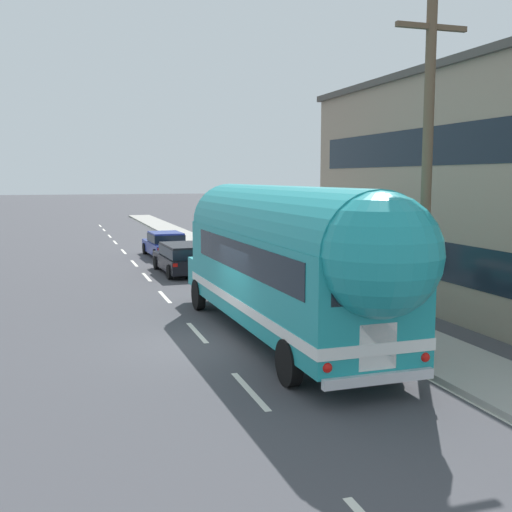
% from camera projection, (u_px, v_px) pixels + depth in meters
% --- Properties ---
extents(ground_plane, '(300.00, 300.00, 0.00)m').
position_uv_depth(ground_plane, '(208.00, 344.00, 16.29)').
color(ground_plane, '#424247').
extents(lane_markings, '(4.05, 80.00, 0.01)m').
position_uv_depth(lane_markings, '(203.00, 271.00, 29.04)').
color(lane_markings, silver).
rests_on(lane_markings, ground).
extents(sidewalk_slab, '(2.30, 90.00, 0.15)m').
position_uv_depth(sidewalk_slab, '(268.00, 275.00, 27.26)').
color(sidewalk_slab, '#9E9B93').
rests_on(sidewalk_slab, ground).
extents(utility_pole, '(1.80, 0.24, 8.50)m').
position_uv_depth(utility_pole, '(427.00, 174.00, 14.42)').
color(utility_pole, brown).
rests_on(utility_pole, ground).
extents(painted_bus, '(2.78, 12.57, 4.12)m').
position_uv_depth(painted_bus, '(288.00, 257.00, 16.01)').
color(painted_bus, teal).
rests_on(painted_bus, ground).
extents(car_lead, '(2.15, 4.58, 1.37)m').
position_uv_depth(car_lead, '(184.00, 257.00, 28.12)').
color(car_lead, black).
rests_on(car_lead, ground).
extents(car_second, '(2.07, 4.70, 1.37)m').
position_uv_depth(car_second, '(166.00, 244.00, 34.11)').
color(car_second, navy).
rests_on(car_second, ground).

